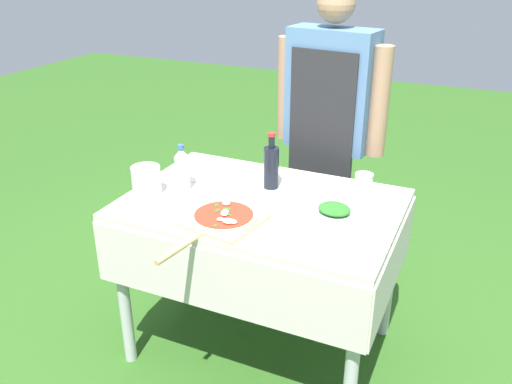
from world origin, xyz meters
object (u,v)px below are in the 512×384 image
Objects in this scene: prep_table at (262,224)px; water_bottle at (182,169)px; pizza_on_peel at (222,219)px; sauce_jar at (363,187)px; oil_bottle at (271,166)px; herb_container at (334,210)px; mixing_tub at (146,180)px; plate_stack at (195,171)px; person_cook at (329,120)px.

water_bottle is (-0.38, -0.03, 0.22)m from prep_table.
sauce_jar is (0.46, 0.48, 0.03)m from pizza_on_peel.
oil_bottle reaches higher than water_bottle.
herb_container is 1.55× the size of mixing_tub.
prep_table is 4.78× the size of plate_stack.
oil_bottle is at bearing 31.27° from mixing_tub.
mixing_tub is (-0.83, -0.15, 0.04)m from herb_container.
pizza_on_peel is 0.47m from herb_container.
mixing_tub reaches higher than pizza_on_peel.
water_bottle is 0.23m from plate_stack.
pizza_on_peel is 5.20× the size of sauce_jar.
oil_bottle is (-0.02, 0.16, 0.22)m from prep_table.
water_bottle is at bearing -152.07° from oil_bottle.
mixing_tub is at bearing -169.69° from herb_container.
mixing_tub is 0.52× the size of plate_stack.
pizza_on_peel is 0.55m from plate_stack.
oil_bottle is 0.57m from mixing_tub.
pizza_on_peel is 0.45m from mixing_tub.
herb_container is (0.40, 0.26, 0.01)m from pizza_on_peel.
prep_table is 10.99× the size of sauce_jar.
oil_bottle is 0.39m from herb_container.
prep_table is at bearing -82.16° from oil_bottle.
person_cook is 2.91× the size of pizza_on_peel.
person_cook is at bearing 123.30° from sauce_jar.
herb_container is at bearing 117.36° from person_cook.
oil_bottle is at bearing 27.93° from water_bottle.
oil_bottle is 0.41m from water_bottle.
herb_container is 1.84× the size of sauce_jar.
prep_table is 5.98× the size of herb_container.
person_cook is at bearing 58.62° from water_bottle.
water_bottle reaches higher than pizza_on_peel.
person_cook reaches higher than herb_container.
water_bottle is (-0.46, -0.75, -0.08)m from person_cook.
mixing_tub is at bearing -148.73° from oil_bottle.
water_bottle reaches higher than herb_container.
sauce_jar is at bearing 19.09° from water_bottle.
plate_stack is at bearing 77.03° from mixing_tub.
person_cook is 8.24× the size of herb_container.
herb_container is 0.85m from mixing_tub.
plate_stack is (0.07, 0.30, -0.06)m from mixing_tub.
prep_table is 0.28m from pizza_on_peel.
pizza_on_peel reaches higher than prep_table.
plate_stack is (-0.06, 0.20, -0.09)m from water_bottle.
herb_container is at bearing 2.18° from prep_table.
person_cook reaches higher than plate_stack.
herb_container is (0.25, -0.70, -0.16)m from person_cook.
water_bottle is (-0.36, -0.19, -0.00)m from oil_bottle.
sauce_jar is (0.83, 0.07, 0.04)m from plate_stack.
sauce_jar is at bearing 4.65° from plate_stack.
plate_stack is at bearing 140.80° from pizza_on_peel.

